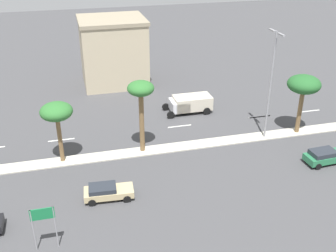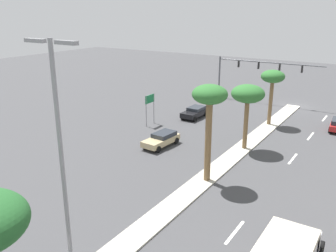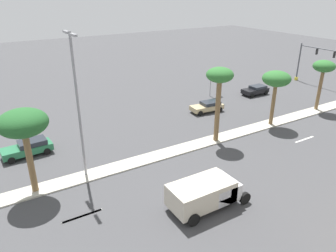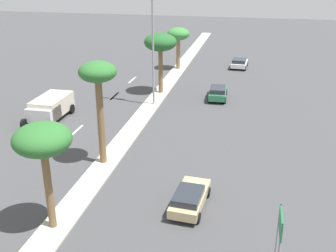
# 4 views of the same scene
# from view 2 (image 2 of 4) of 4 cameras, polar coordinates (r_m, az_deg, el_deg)

# --- Properties ---
(ground_plane) EXTENTS (160.00, 160.00, 0.00)m
(ground_plane) POSITION_cam_2_polar(r_m,az_deg,el_deg) (23.92, -1.69, -14.42)
(ground_plane) COLOR #424244
(lane_stripe_right) EXTENTS (0.20, 2.80, 0.01)m
(lane_stripe_right) POSITION_cam_2_polar(r_m,az_deg,el_deg) (48.48, 23.39, 1.11)
(lane_stripe_right) COLOR silver
(lane_stripe_right) RESTS_ON ground
(lane_stripe_far) EXTENTS (0.20, 2.80, 0.01)m
(lane_stripe_far) POSITION_cam_2_polar(r_m,az_deg,el_deg) (41.12, 21.49, -1.50)
(lane_stripe_far) COLOR silver
(lane_stripe_far) RESTS_ON ground
(lane_stripe_left) EXTENTS (0.20, 2.80, 0.01)m
(lane_stripe_left) POSITION_cam_2_polar(r_m,az_deg,el_deg) (34.48, 19.01, -4.89)
(lane_stripe_left) COLOR silver
(lane_stripe_left) RESTS_ON ground
(lane_stripe_mid) EXTENTS (0.20, 2.80, 0.01)m
(lane_stripe_mid) POSITION_cam_2_polar(r_m,az_deg,el_deg) (23.06, 10.44, -16.10)
(lane_stripe_mid) COLOR silver
(lane_stripe_mid) RESTS_ON ground
(traffic_signal_gantry) EXTENTS (15.04, 0.53, 6.14)m
(traffic_signal_gantry) POSITION_cam_2_polar(r_m,az_deg,el_deg) (53.74, 12.16, 8.22)
(traffic_signal_gantry) COLOR #515459
(traffic_signal_gantry) RESTS_ON ground
(directional_road_sign) EXTENTS (0.10, 1.68, 3.54)m
(directional_road_sign) POSITION_cam_2_polar(r_m,az_deg,el_deg) (41.35, -2.86, 3.62)
(directional_road_sign) COLOR gray
(directional_road_sign) RESTS_ON ground
(palm_tree_mid) EXTENTS (2.63, 2.63, 6.26)m
(palm_tree_mid) POSITION_cam_2_polar(r_m,az_deg,el_deg) (42.32, 16.12, 7.17)
(palm_tree_mid) COLOR brown
(palm_tree_mid) RESTS_ON median_curb
(palm_tree_leading) EXTENTS (3.06, 3.06, 6.14)m
(palm_tree_leading) POSITION_cam_2_polar(r_m,az_deg,el_deg) (34.06, 12.43, 4.74)
(palm_tree_leading) COLOR brown
(palm_tree_leading) RESTS_ON median_curb
(palm_tree_far) EXTENTS (2.62, 2.62, 7.52)m
(palm_tree_far) POSITION_cam_2_polar(r_m,az_deg,el_deg) (26.57, 6.55, 3.96)
(palm_tree_far) COLOR brown
(palm_tree_far) RESTS_ON median_curb
(street_lamp_center) EXTENTS (2.90, 0.24, 11.60)m
(street_lamp_center) POSITION_cam_2_polar(r_m,az_deg,el_deg) (16.35, -16.43, -4.38)
(street_lamp_center) COLOR gray
(street_lamp_center) RESTS_ON median_curb
(sedan_black_trailing) EXTENTS (1.92, 3.99, 1.29)m
(sedan_black_trailing) POSITION_cam_2_polar(r_m,az_deg,el_deg) (44.76, 4.20, 2.20)
(sedan_black_trailing) COLOR black
(sedan_black_trailing) RESTS_ON ground
(sedan_tan_leading) EXTENTS (2.10, 4.28, 1.30)m
(sedan_tan_leading) POSITION_cam_2_polar(r_m,az_deg,el_deg) (35.38, -1.01, -2.06)
(sedan_tan_leading) COLOR tan
(sedan_tan_leading) RESTS_ON ground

